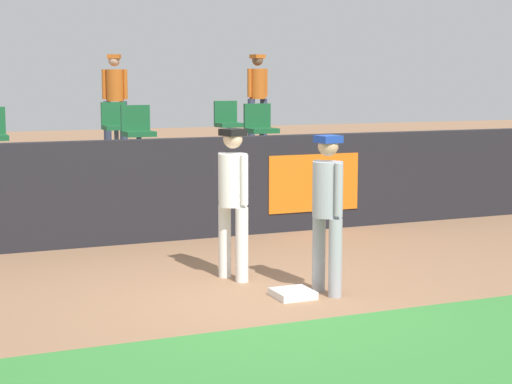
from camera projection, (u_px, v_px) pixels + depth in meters
ground_plane at (266, 299)px, 8.80m from camera, size 60.00×60.00×0.00m
grass_foreground_strip at (380, 367)px, 6.73m from camera, size 18.00×2.80×0.01m
first_base at (293, 294)px, 8.88m from camera, size 0.40×0.40×0.08m
player_fielder_home at (233, 193)px, 9.56m from camera, size 0.41×0.57×1.73m
player_runner_visitor at (328, 203)px, 8.90m from camera, size 0.36×0.47×1.70m
field_wall at (167, 190)px, 11.96m from camera, size 18.00×0.26×1.45m
bleacher_platform at (122, 183)px, 14.33m from camera, size 18.00×4.80×1.04m
seat_back_center at (115, 123)px, 14.83m from camera, size 0.44×0.44×0.84m
seat_front_center at (138, 129)px, 13.16m from camera, size 0.46×0.44×0.84m
seat_back_right at (228, 121)px, 15.66m from camera, size 0.45×0.44×0.84m
seat_front_right at (260, 126)px, 13.97m from camera, size 0.47×0.44×0.84m
spectator_hooded at (258, 91)px, 16.82m from camera, size 0.47×0.40×1.73m
spectator_casual at (115, 93)px, 15.63m from camera, size 0.45×0.42×1.70m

